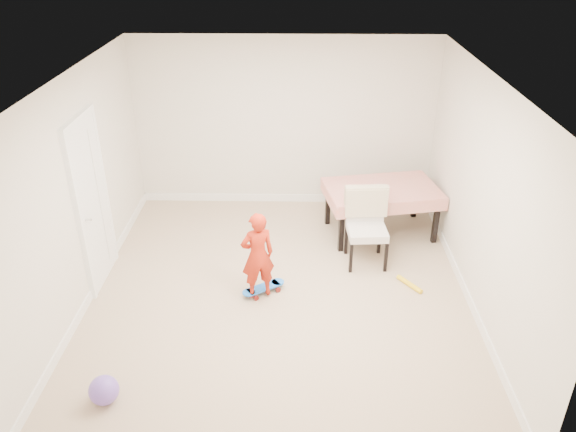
{
  "coord_description": "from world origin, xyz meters",
  "views": [
    {
      "loc": [
        0.21,
        -5.58,
        4.03
      ],
      "look_at": [
        0.1,
        0.2,
        0.95
      ],
      "focal_mm": 35.0,
      "sensor_mm": 36.0,
      "label": 1
    }
  ],
  "objects_px": {
    "dining_table": "(380,210)",
    "dining_chair": "(367,229)",
    "balloon": "(104,390)",
    "skateboard": "(264,290)",
    "child": "(258,258)"
  },
  "relations": [
    {
      "from": "skateboard",
      "to": "child",
      "type": "relative_size",
      "value": 0.51
    },
    {
      "from": "dining_table",
      "to": "skateboard",
      "type": "relative_size",
      "value": 2.73
    },
    {
      "from": "skateboard",
      "to": "dining_chair",
      "type": "bearing_deg",
      "value": -5.06
    },
    {
      "from": "dining_chair",
      "to": "child",
      "type": "height_order",
      "value": "child"
    },
    {
      "from": "dining_table",
      "to": "balloon",
      "type": "bearing_deg",
      "value": -142.96
    },
    {
      "from": "dining_table",
      "to": "dining_chair",
      "type": "bearing_deg",
      "value": -120.31
    },
    {
      "from": "dining_table",
      "to": "dining_chair",
      "type": "distance_m",
      "value": 0.86
    },
    {
      "from": "dining_table",
      "to": "child",
      "type": "distance_m",
      "value": 2.29
    },
    {
      "from": "dining_chair",
      "to": "balloon",
      "type": "bearing_deg",
      "value": -140.73
    },
    {
      "from": "dining_chair",
      "to": "balloon",
      "type": "height_order",
      "value": "dining_chair"
    },
    {
      "from": "dining_table",
      "to": "skateboard",
      "type": "distance_m",
      "value": 2.21
    },
    {
      "from": "dining_table",
      "to": "skateboard",
      "type": "xyz_separation_m",
      "value": [
        -1.58,
        -1.51,
        -0.32
      ]
    },
    {
      "from": "skateboard",
      "to": "balloon",
      "type": "xyz_separation_m",
      "value": [
        -1.38,
        -1.77,
        0.1
      ]
    },
    {
      "from": "dining_chair",
      "to": "child",
      "type": "relative_size",
      "value": 0.92
    },
    {
      "from": "dining_table",
      "to": "skateboard",
      "type": "bearing_deg",
      "value": -147.11
    }
  ]
}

